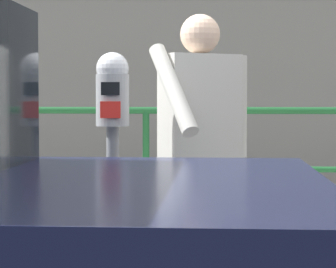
{
  "coord_description": "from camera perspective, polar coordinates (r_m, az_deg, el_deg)",
  "views": [
    {
      "loc": [
        0.79,
        -3.51,
        1.38
      ],
      "look_at": [
        0.41,
        0.56,
        1.19
      ],
      "focal_mm": 78.57,
      "sensor_mm": 36.0,
      "label": 1
    }
  ],
  "objects": [
    {
      "name": "background_railing",
      "position": [
        6.46,
        -1.72,
        -0.76
      ],
      "size": [
        24.06,
        0.06,
        1.16
      ],
      "color": "#1E602D",
      "rests_on": "sidewalk_curb"
    },
    {
      "name": "parking_meter",
      "position": [
        4.04,
        -4.32,
        0.83
      ],
      "size": [
        0.18,
        0.19,
        1.48
      ],
      "rotation": [
        0.0,
        0.0,
        3.18
      ],
      "color": "slate",
      "rests_on": "sidewalk_curb"
    },
    {
      "name": "backdrop_wall",
      "position": [
        9.95,
        0.75,
        6.02
      ],
      "size": [
        32.0,
        0.5,
        3.9
      ],
      "primitive_type": "cube",
      "color": "gray",
      "rests_on": "ground"
    },
    {
      "name": "pedestrian_at_meter",
      "position": [
        4.23,
        2.54,
        -0.61
      ],
      "size": [
        0.56,
        0.73,
        1.71
      ],
      "rotation": [
        0.0,
        0.0,
        -2.58
      ],
      "color": "black",
      "rests_on": "sidewalk_curb"
    }
  ]
}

